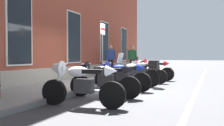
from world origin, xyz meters
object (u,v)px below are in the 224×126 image
(motorcycle_black_sport, at_px, (101,78))
(motorcycle_blue_sport, at_px, (119,74))
(motorcycle_white_sport, at_px, (79,82))
(motorcycle_grey_naked, at_px, (145,72))
(motorcycle_red_sport, at_px, (153,69))
(pedestrian_striped_shirt, at_px, (132,58))
(parking_sign, at_px, (102,44))
(motorcycle_silver_touring, at_px, (136,72))
(pedestrian_blue_top, at_px, (111,57))

(motorcycle_black_sport, distance_m, motorcycle_blue_sport, 1.54)
(motorcycle_white_sport, bearing_deg, motorcycle_blue_sport, 2.06)
(motorcycle_grey_naked, height_order, motorcycle_red_sport, motorcycle_red_sport)
(motorcycle_blue_sport, relative_size, motorcycle_red_sport, 1.07)
(motorcycle_black_sport, relative_size, motorcycle_blue_sport, 0.98)
(motorcycle_grey_naked, bearing_deg, motorcycle_white_sport, 178.59)
(motorcycle_blue_sport, height_order, motorcycle_red_sport, motorcycle_red_sport)
(motorcycle_white_sport, bearing_deg, motorcycle_red_sport, -1.23)
(pedestrian_striped_shirt, relative_size, parking_sign, 0.71)
(motorcycle_white_sport, height_order, motorcycle_silver_touring, motorcycle_silver_touring)
(motorcycle_blue_sport, height_order, motorcycle_silver_touring, motorcycle_silver_touring)
(motorcycle_blue_sport, bearing_deg, motorcycle_grey_naked, -5.31)
(pedestrian_blue_top, bearing_deg, motorcycle_white_sport, -161.54)
(motorcycle_grey_naked, relative_size, parking_sign, 0.83)
(motorcycle_silver_touring, bearing_deg, pedestrian_blue_top, 34.88)
(motorcycle_blue_sport, distance_m, pedestrian_blue_top, 6.08)
(parking_sign, bearing_deg, motorcycle_blue_sport, -133.31)
(parking_sign, bearing_deg, motorcycle_grey_naked, -43.67)
(motorcycle_blue_sport, distance_m, motorcycle_silver_touring, 1.30)
(motorcycle_grey_naked, relative_size, pedestrian_blue_top, 1.16)
(motorcycle_red_sport, relative_size, pedestrian_striped_shirt, 1.19)
(motorcycle_white_sport, relative_size, pedestrian_blue_top, 1.23)
(motorcycle_silver_touring, relative_size, motorcycle_grey_naked, 1.06)
(parking_sign, bearing_deg, pedestrian_blue_top, 19.21)
(motorcycle_red_sport, bearing_deg, motorcycle_silver_touring, 179.52)
(motorcycle_white_sport, relative_size, motorcycle_silver_touring, 1.00)
(motorcycle_silver_touring, bearing_deg, parking_sign, 97.92)
(motorcycle_white_sport, height_order, parking_sign, parking_sign)
(motorcycle_blue_sport, relative_size, motorcycle_grey_naked, 1.09)
(motorcycle_silver_touring, bearing_deg, motorcycle_red_sport, -0.48)
(motorcycle_red_sport, distance_m, pedestrian_striped_shirt, 3.15)
(motorcycle_blue_sport, distance_m, motorcycle_red_sport, 3.95)
(motorcycle_grey_naked, distance_m, pedestrian_blue_top, 4.15)
(motorcycle_blue_sport, relative_size, pedestrian_blue_top, 1.26)
(motorcycle_black_sport, xyz_separation_m, motorcycle_blue_sport, (1.54, 0.05, -0.01))
(pedestrian_blue_top, bearing_deg, parking_sign, -160.79)
(pedestrian_blue_top, relative_size, parking_sign, 0.72)
(motorcycle_grey_naked, bearing_deg, pedestrian_blue_top, 45.15)
(motorcycle_silver_touring, bearing_deg, motorcycle_grey_naked, -0.40)
(motorcycle_black_sport, bearing_deg, motorcycle_silver_touring, -3.56)
(motorcycle_black_sport, bearing_deg, motorcycle_grey_naked, -2.59)
(motorcycle_black_sport, xyz_separation_m, motorcycle_red_sport, (5.48, -0.20, 0.01))
(motorcycle_silver_touring, height_order, motorcycle_grey_naked, motorcycle_silver_touring)
(motorcycle_black_sport, relative_size, motorcycle_silver_touring, 1.01)
(motorcycle_white_sport, distance_m, motorcycle_grey_naked, 5.41)
(motorcycle_white_sport, height_order, pedestrian_blue_top, pedestrian_blue_top)
(motorcycle_white_sport, distance_m, motorcycle_blue_sport, 2.87)
(motorcycle_blue_sport, height_order, motorcycle_grey_naked, motorcycle_blue_sport)
(motorcycle_black_sport, xyz_separation_m, motorcycle_silver_touring, (2.82, -0.18, -0.02))
(pedestrian_striped_shirt, bearing_deg, motorcycle_silver_touring, -160.36)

